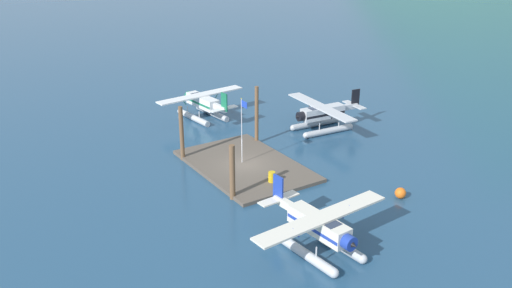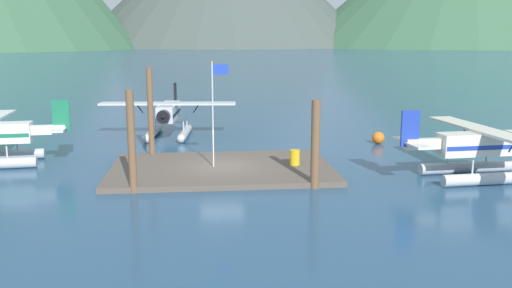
{
  "view_description": "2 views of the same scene",
  "coord_description": "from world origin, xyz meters",
  "px_view_note": "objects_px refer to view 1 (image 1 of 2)",
  "views": [
    {
      "loc": [
        37.5,
        -23.03,
        19.88
      ],
      "look_at": [
        1.07,
        0.43,
        2.47
      ],
      "focal_mm": 38.24,
      "sensor_mm": 36.0,
      "label": 1
    },
    {
      "loc": [
        -0.96,
        -29.89,
        7.47
      ],
      "look_at": [
        2.0,
        0.16,
        1.53
      ],
      "focal_mm": 37.48,
      "sensor_mm": 36.0,
      "label": 2
    }
  ],
  "objects_px": {
    "seaplane_white_port_fwd": "(202,104)",
    "fuel_drum": "(272,177)",
    "mooring_buoy": "(400,193)",
    "seaplane_silver_bow_left": "(322,116)",
    "seaplane_cream_stbd_aft": "(319,230)",
    "flagpole": "(242,123)"
  },
  "relations": [
    {
      "from": "flagpole",
      "to": "seaplane_cream_stbd_aft",
      "type": "distance_m",
      "value": 14.77
    },
    {
      "from": "fuel_drum",
      "to": "seaplane_cream_stbd_aft",
      "type": "distance_m",
      "value": 10.16
    },
    {
      "from": "seaplane_silver_bow_left",
      "to": "seaplane_white_port_fwd",
      "type": "relative_size",
      "value": 1.0
    },
    {
      "from": "flagpole",
      "to": "seaplane_cream_stbd_aft",
      "type": "height_order",
      "value": "flagpole"
    },
    {
      "from": "seaplane_cream_stbd_aft",
      "to": "seaplane_white_port_fwd",
      "type": "relative_size",
      "value": 1.0
    },
    {
      "from": "flagpole",
      "to": "seaplane_cream_stbd_aft",
      "type": "xyz_separation_m",
      "value": [
        14.27,
        -2.96,
        -2.44
      ]
    },
    {
      "from": "mooring_buoy",
      "to": "flagpole",
      "type": "bearing_deg",
      "value": -149.05
    },
    {
      "from": "flagpole",
      "to": "seaplane_white_port_fwd",
      "type": "relative_size",
      "value": 0.57
    },
    {
      "from": "seaplane_white_port_fwd",
      "to": "seaplane_silver_bow_left",
      "type": "bearing_deg",
      "value": 40.48
    },
    {
      "from": "mooring_buoy",
      "to": "fuel_drum",
      "type": "bearing_deg",
      "value": -135.76
    },
    {
      "from": "flagpole",
      "to": "fuel_drum",
      "type": "relative_size",
      "value": 6.79
    },
    {
      "from": "seaplane_white_port_fwd",
      "to": "mooring_buoy",
      "type": "bearing_deg",
      "value": 9.16
    },
    {
      "from": "seaplane_white_port_fwd",
      "to": "fuel_drum",
      "type": "bearing_deg",
      "value": -9.65
    },
    {
      "from": "fuel_drum",
      "to": "seaplane_white_port_fwd",
      "type": "height_order",
      "value": "seaplane_white_port_fwd"
    },
    {
      "from": "mooring_buoy",
      "to": "seaplane_cream_stbd_aft",
      "type": "bearing_deg",
      "value": -77.04
    },
    {
      "from": "seaplane_white_port_fwd",
      "to": "seaplane_cream_stbd_aft",
      "type": "bearing_deg",
      "value": -12.24
    },
    {
      "from": "mooring_buoy",
      "to": "seaplane_silver_bow_left",
      "type": "height_order",
      "value": "seaplane_silver_bow_left"
    },
    {
      "from": "mooring_buoy",
      "to": "seaplane_silver_bow_left",
      "type": "xyz_separation_m",
      "value": [
        -15.28,
        4.56,
        1.14
      ]
    },
    {
      "from": "fuel_drum",
      "to": "seaplane_silver_bow_left",
      "type": "xyz_separation_m",
      "value": [
        -7.92,
        11.73,
        0.84
      ]
    },
    {
      "from": "fuel_drum",
      "to": "seaplane_white_port_fwd",
      "type": "relative_size",
      "value": 0.08
    },
    {
      "from": "flagpole",
      "to": "fuel_drum",
      "type": "distance_m",
      "value": 5.63
    },
    {
      "from": "mooring_buoy",
      "to": "seaplane_silver_bow_left",
      "type": "distance_m",
      "value": 15.98
    }
  ]
}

